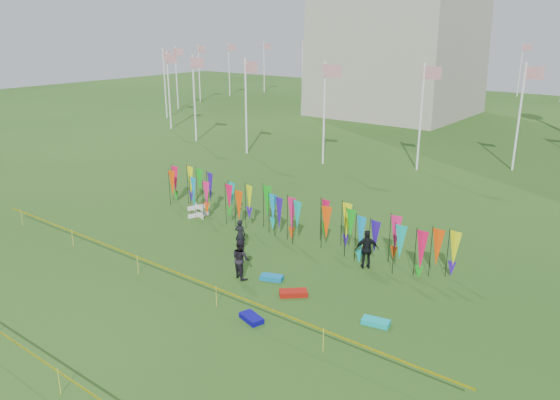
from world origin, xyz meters
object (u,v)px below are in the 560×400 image
Objects in this scene: box_kite at (199,211)px; kite_bag_teal at (376,322)px; person_mid at (241,259)px; person_right at (367,249)px; person_left at (240,234)px; kite_bag_turquoise at (272,278)px; kite_bag_red at (293,293)px; kite_bag_blue at (251,318)px.

box_kite is 14.46m from kite_bag_teal.
person_mid is 5.74m from person_right.
person_left is 3.86m from kite_bag_turquoise.
kite_bag_red is 1.12× the size of kite_bag_teal.
kite_bag_teal is at bearing -162.63° from person_mid.
person_left reaches higher than kite_bag_red.
person_mid reaches higher than kite_bag_blue.
person_mid reaches higher than box_kite.
kite_bag_red reaches higher than kite_bag_blue.
person_right is (6.03, 1.86, 0.15)m from person_left.
person_left is at bearing -31.28° from person_mid.
kite_bag_blue is (9.97, -6.92, -0.28)m from box_kite.
box_kite is 8.47m from person_mid.
box_kite is 0.78× the size of kite_bag_turquoise.
person_right is 1.61× the size of kite_bag_red.
kite_bag_blue reaches higher than kite_bag_teal.
person_mid is 2.91m from kite_bag_red.
person_left is 9.08m from kite_bag_teal.
box_kite is at bearing 162.71° from kite_bag_teal.
person_mid is at bearing 116.29° from person_left.
box_kite reaches higher than kite_bag_turquoise.
kite_bag_blue is (1.56, -3.17, 0.01)m from kite_bag_turquoise.
person_right is 6.90m from kite_bag_blue.
person_right is 4.38m from kite_bag_red.
box_kite reaches higher than kite_bag_blue.
box_kite is at bearing -15.11° from person_mid.
kite_bag_red is (-1.05, -4.18, -0.81)m from person_right.
box_kite is at bearing -39.41° from person_right.
person_left is 1.50× the size of kite_bag_teal.
kite_bag_teal is (2.74, -4.14, -0.82)m from person_right.
person_mid is 1.58m from kite_bag_turquoise.
person_mid is at bearing -31.45° from box_kite.
kite_bag_red is (4.99, -2.32, -0.66)m from person_left.
person_mid reaches higher than kite_bag_turquoise.
person_left is at bearing -21.86° from box_kite.
kite_bag_red is at bearing 88.85° from kite_bag_blue.
box_kite is 5.43m from person_left.
kite_bag_turquoise is 5.42m from kite_bag_teal.
kite_bag_red is at bearing -179.35° from kite_bag_teal.
person_left reaches higher than kite_bag_turquoise.
person_left is 0.86× the size of person_mid.
box_kite is 0.67× the size of kite_bag_red.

